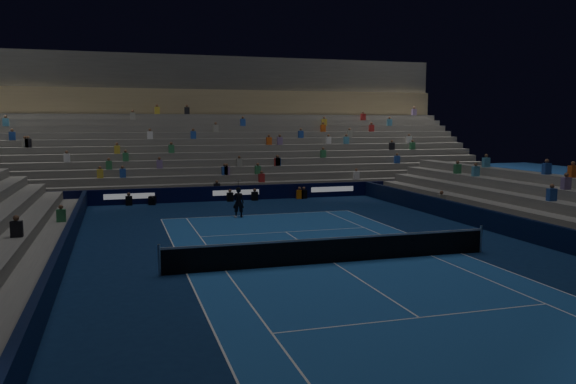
# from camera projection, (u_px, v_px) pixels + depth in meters

# --- Properties ---
(ground) EXTENTS (90.00, 90.00, 0.00)m
(ground) POSITION_uv_depth(u_px,v_px,m) (334.00, 263.00, 21.53)
(ground) COLOR #0C2149
(ground) RESTS_ON ground
(court_surface) EXTENTS (10.97, 23.77, 0.01)m
(court_surface) POSITION_uv_depth(u_px,v_px,m) (334.00, 263.00, 21.53)
(court_surface) COLOR #1C529C
(court_surface) RESTS_ON ground
(sponsor_barrier_far) EXTENTS (44.00, 0.25, 1.00)m
(sponsor_barrier_far) POSITION_uv_depth(u_px,v_px,m) (236.00, 193.00, 39.07)
(sponsor_barrier_far) COLOR black
(sponsor_barrier_far) RESTS_ON ground
(sponsor_barrier_east) EXTENTS (0.25, 37.00, 1.00)m
(sponsor_barrier_east) POSITION_uv_depth(u_px,v_px,m) (548.00, 236.00, 24.22)
(sponsor_barrier_east) COLOR black
(sponsor_barrier_east) RESTS_ON ground
(sponsor_barrier_west) EXTENTS (0.25, 37.00, 1.00)m
(sponsor_barrier_west) POSITION_uv_depth(u_px,v_px,m) (56.00, 269.00, 18.72)
(sponsor_barrier_west) COLOR black
(sponsor_barrier_west) RESTS_ON ground
(grandstand_main) EXTENTS (44.00, 15.20, 11.20)m
(grandstand_main) POSITION_uv_depth(u_px,v_px,m) (213.00, 146.00, 47.67)
(grandstand_main) COLOR slate
(grandstand_main) RESTS_ON ground
(tennis_net) EXTENTS (12.90, 0.10, 1.10)m
(tennis_net) POSITION_uv_depth(u_px,v_px,m) (334.00, 250.00, 21.47)
(tennis_net) COLOR #B2B2B7
(tennis_net) RESTS_ON ground
(tennis_player) EXTENTS (0.72, 0.59, 1.71)m
(tennis_player) POSITION_uv_depth(u_px,v_px,m) (238.00, 202.00, 31.89)
(tennis_player) COLOR black
(tennis_player) RESTS_ON ground
(broadcast_camera) EXTENTS (0.54, 0.92, 0.55)m
(broadcast_camera) POSITION_uv_depth(u_px,v_px,m) (152.00, 200.00, 36.93)
(broadcast_camera) COLOR black
(broadcast_camera) RESTS_ON ground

